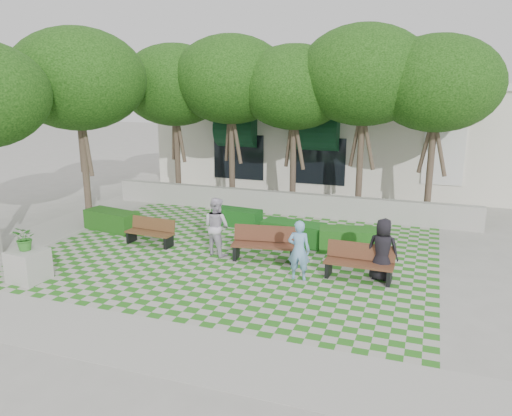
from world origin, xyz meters
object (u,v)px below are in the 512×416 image
at_px(hedge_east, 352,240).
at_px(person_blue, 299,250).
at_px(bench_mid, 265,244).
at_px(hedge_midright, 293,233).
at_px(hedge_midleft, 237,217).
at_px(person_white, 216,226).
at_px(bench_east, 359,263).
at_px(bench_west, 151,232).
at_px(person_dark, 383,250).
at_px(planter_front, 28,259).
at_px(hedge_west, 112,220).

relative_size(hedge_east, person_blue, 1.25).
height_order(bench_mid, hedge_midright, bench_mid).
bearing_deg(bench_mid, hedge_midleft, 115.19).
distance_m(hedge_midright, person_white, 2.73).
bearing_deg(bench_east, hedge_midleft, 145.17).
xyz_separation_m(bench_mid, bench_west, (-3.99, 0.13, -0.07)).
distance_m(hedge_midleft, person_dark, 6.68).
bearing_deg(hedge_midright, bench_mid, -102.58).
relative_size(person_dark, person_white, 0.94).
relative_size(hedge_midleft, planter_front, 1.17).
relative_size(bench_east, hedge_west, 0.92).
distance_m(bench_east, person_dark, 0.71).
bearing_deg(hedge_midleft, planter_front, -115.91).
xyz_separation_m(hedge_midleft, hedge_west, (-4.07, -2.03, 0.04)).
relative_size(bench_west, hedge_east, 0.81).
bearing_deg(hedge_midright, hedge_midleft, 151.83).
bearing_deg(planter_front, hedge_east, 34.49).
distance_m(hedge_west, person_blue, 7.92).
bearing_deg(hedge_midleft, person_white, -79.55).
bearing_deg(bench_west, hedge_west, 160.28).
relative_size(bench_east, bench_west, 1.10).
distance_m(bench_mid, person_dark, 3.52).
bearing_deg(hedge_west, bench_east, -10.56).
distance_m(bench_west, hedge_midleft, 3.55).
height_order(bench_mid, person_dark, person_dark).
relative_size(hedge_west, person_blue, 1.21).
height_order(bench_east, hedge_midright, bench_east).
xyz_separation_m(bench_mid, hedge_midleft, (-2.14, 3.16, -0.17)).
bearing_deg(bench_mid, bench_east, -20.16).
xyz_separation_m(person_dark, person_white, (-5.03, 0.39, 0.05)).
xyz_separation_m(hedge_east, hedge_west, (-8.57, -0.58, -0.01)).
xyz_separation_m(bench_east, hedge_west, (-9.11, 1.70, -0.11)).
bearing_deg(person_blue, hedge_midleft, -54.71).
height_order(hedge_midleft, planter_front, planter_front).
bearing_deg(person_blue, bench_east, -162.95).
relative_size(hedge_midright, person_white, 1.14).
relative_size(planter_front, person_dark, 0.90).
bearing_deg(hedge_east, hedge_midleft, 162.09).
relative_size(hedge_midleft, person_dark, 1.05).
relative_size(bench_west, person_blue, 1.01).
bearing_deg(hedge_west, person_dark, -9.05).
distance_m(hedge_midright, hedge_west, 6.64).
bearing_deg(hedge_midright, planter_front, -137.01).
relative_size(hedge_east, hedge_midleft, 1.15).
distance_m(hedge_east, hedge_midleft, 4.73).
bearing_deg(hedge_west, bench_west, -24.10).
height_order(hedge_midleft, person_blue, person_blue).
distance_m(bench_mid, person_blue, 1.82).
bearing_deg(bench_mid, hedge_west, 160.77).
bearing_deg(bench_east, bench_mid, 170.49).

